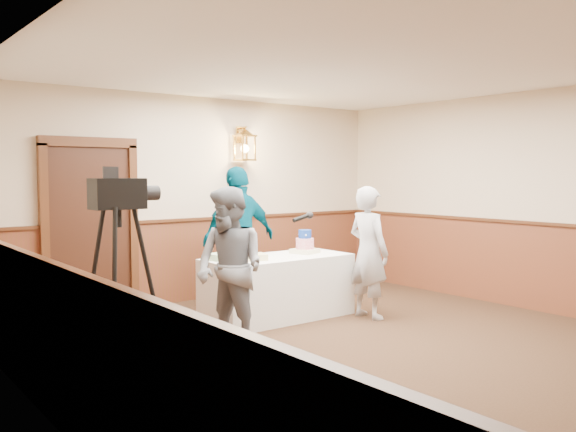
% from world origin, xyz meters
% --- Properties ---
extents(ground, '(7.00, 7.00, 0.00)m').
position_xyz_m(ground, '(0.00, 0.00, 0.00)').
color(ground, '#321F13').
rests_on(ground, ground).
extents(room_shell, '(6.02, 7.02, 2.81)m').
position_xyz_m(room_shell, '(-0.05, 0.45, 1.52)').
color(room_shell, '#CAB497').
rests_on(room_shell, ground).
extents(display_table, '(1.80, 0.80, 0.75)m').
position_xyz_m(display_table, '(0.13, 1.90, 0.38)').
color(display_table, white).
rests_on(display_table, ground).
extents(tiered_cake, '(0.35, 0.35, 0.29)m').
position_xyz_m(tiered_cake, '(0.57, 1.93, 0.87)').
color(tiered_cake, beige).
rests_on(tiered_cake, display_table).
extents(sheet_cake_yellow, '(0.40, 0.35, 0.07)m').
position_xyz_m(sheet_cake_yellow, '(-0.30, 1.85, 0.79)').
color(sheet_cake_yellow, '#E1D387').
rests_on(sheet_cake_yellow, display_table).
extents(sheet_cake_green, '(0.37, 0.32, 0.07)m').
position_xyz_m(sheet_cake_green, '(-0.55, 2.07, 0.79)').
color(sheet_cake_green, '#A3DE9D').
rests_on(sheet_cake_green, display_table).
extents(interviewer, '(1.56, 0.91, 1.62)m').
position_xyz_m(interviewer, '(-1.03, 1.14, 0.81)').
color(interviewer, slate).
rests_on(interviewer, ground).
extents(baker, '(0.39, 0.59, 1.60)m').
position_xyz_m(baker, '(1.00, 1.24, 0.80)').
color(baker, '#A5A6AB').
rests_on(baker, ground).
extents(assistant_p, '(1.11, 0.52, 1.84)m').
position_xyz_m(assistant_p, '(0.02, 2.59, 0.92)').
color(assistant_p, '#004459').
rests_on(assistant_p, ground).
extents(tv_camera_rig, '(0.67, 0.63, 1.71)m').
position_xyz_m(tv_camera_rig, '(-2.31, 0.80, 0.77)').
color(tv_camera_rig, black).
rests_on(tv_camera_rig, ground).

